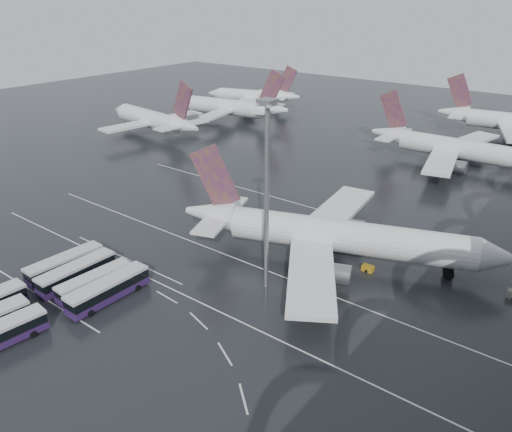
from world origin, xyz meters
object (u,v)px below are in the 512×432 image
Objects in this scene: bus_row_near_d at (108,289)px; gse_cart_belly_c at (368,268)px; jet_remote_far at (254,96)px; airliner_gate_b at (460,150)px; airliner_main at (332,236)px; gse_cart_belly_e at (387,244)px; bus_row_near_b at (77,273)px; jet_remote_mid at (233,108)px; floodlight_mast at (267,176)px; jet_remote_west at (154,120)px; bus_row_near_a at (65,264)px; bus_row_near_c at (95,282)px.

bus_row_near_d reaches higher than gse_cart_belly_c.
bus_row_near_d is (69.06, -125.61, -2.64)m from jet_remote_far.
airliner_main is at bearing -91.11° from airliner_gate_b.
gse_cart_belly_e is (4.79, -56.45, -4.08)m from airliner_gate_b.
jet_remote_far is at bearing 25.83° from bus_row_near_b.
jet_remote_mid is 1.51× the size of floodlight_mast.
jet_remote_west is 88.80m from bus_row_near_a.
airliner_main is at bearing 73.99° from floodlight_mast.
jet_remote_mid is at bearing 146.05° from gse_cart_belly_e.
bus_row_near_b is at bearing -129.37° from gse_cart_belly_e.
gse_cart_belly_e is at bearing 68.33° from floodlight_mast.
airliner_main is 4.16× the size of bus_row_near_a.
gse_cart_belly_e is (26.70, 42.72, -1.30)m from bus_row_near_d.
bus_row_near_a is 38.05m from floodlight_mast.
bus_row_near_c is at bearing 107.92° from jet_remote_mid.
bus_row_near_d is 50.39m from gse_cart_belly_e.
gse_cart_belly_e is at bearing -32.53° from bus_row_near_c.
floodlight_mast reaches higher than airliner_gate_b.
jet_remote_west reaches higher than bus_row_near_b.
jet_remote_west is at bearing 44.28° from bus_row_near_d.
floodlight_mast reaches higher than jet_remote_far.
jet_remote_far is at bearing 30.59° from bus_row_near_c.
bus_row_near_c is at bearing -88.24° from bus_row_near_b.
airliner_main is 106.54m from jet_remote_mid.
airliner_main is 1.21× the size of jet_remote_west.
jet_remote_mid is 117.69m from bus_row_near_d.
jet_remote_mid is at bearing 178.42° from airliner_gate_b.
bus_row_near_a is 0.97× the size of bus_row_near_d.
jet_remote_far is 2.95× the size of bus_row_near_b.
gse_cart_belly_e is (5.86, 10.87, -4.30)m from airliner_main.
bus_row_near_c is (-24.58, -31.63, -3.18)m from airliner_main.
bus_row_near_d reaches higher than bus_row_near_b.
bus_row_near_a is 1.06× the size of bus_row_near_c.
gse_cart_belly_c is (27.74, 32.42, -1.32)m from bus_row_near_d.
jet_remote_mid is 23.25× the size of gse_cart_belly_c.
jet_remote_mid reaches higher than gse_cart_belly_e.
bus_row_near_a is (56.74, -125.08, -2.70)m from jet_remote_far.
airliner_gate_b is 1.16× the size of jet_remote_west.
jet_remote_far is 139.49m from bus_row_near_b.
jet_remote_west reaches higher than airliner_main.
bus_row_near_c is (8.58, -0.31, -0.11)m from bus_row_near_a.
jet_remote_west is at bearing 40.73° from bus_row_near_a.
jet_remote_mid is 3.39× the size of bus_row_near_b.
airliner_gate_b is 93.99m from jet_remote_west.
gse_cart_belly_e is at bearing 121.74° from jet_remote_far.
jet_remote_west is 55.58m from jet_remote_far.
gse_cart_belly_e is at bearing -39.37° from bus_row_near_b.
jet_remote_mid is 111.61m from gse_cart_belly_c.
jet_remote_mid is 3.61× the size of bus_row_near_c.
floodlight_mast reaches higher than bus_row_near_a.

